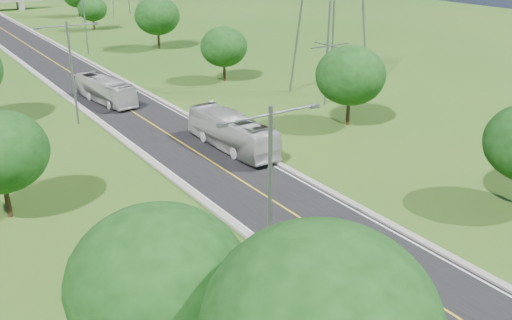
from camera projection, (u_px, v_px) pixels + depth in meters
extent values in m
plane|color=#245016|center=(89.00, 84.00, 71.13)|extent=(260.00, 260.00, 0.00)
cube|color=black|center=(74.00, 74.00, 75.75)|extent=(8.00, 150.00, 0.06)
cube|color=gray|center=(41.00, 78.00, 73.53)|extent=(0.50, 150.00, 0.22)
cube|color=gray|center=(105.00, 70.00, 77.90)|extent=(0.50, 150.00, 0.22)
cylinder|color=slate|center=(212.00, 111.00, 56.38)|extent=(0.08, 0.08, 2.40)
cube|color=white|center=(211.00, 103.00, 56.06)|extent=(0.55, 0.04, 0.70)
cube|color=gray|center=(20.00, 5.00, 137.62)|extent=(1.20, 3.00, 2.00)
cylinder|color=slate|center=(270.00, 200.00, 29.14)|extent=(0.22, 0.22, 10.00)
cylinder|color=slate|center=(246.00, 119.00, 26.70)|extent=(2.80, 0.12, 0.12)
cylinder|color=slate|center=(294.00, 109.00, 28.14)|extent=(2.80, 0.12, 0.12)
cube|color=slate|center=(222.00, 125.00, 26.05)|extent=(0.50, 0.25, 0.18)
cube|color=slate|center=(314.00, 106.00, 28.83)|extent=(0.50, 0.25, 0.18)
cylinder|color=slate|center=(73.00, 74.00, 54.60)|extent=(0.22, 0.22, 10.00)
cylinder|color=slate|center=(51.00, 27.00, 52.16)|extent=(2.80, 0.12, 0.12)
cylinder|color=slate|center=(81.00, 24.00, 53.60)|extent=(2.80, 0.12, 0.12)
cube|color=slate|center=(37.00, 29.00, 51.51)|extent=(0.50, 0.25, 0.18)
cube|color=slate|center=(95.00, 24.00, 54.29)|extent=(0.50, 0.25, 0.18)
cylinder|color=slate|center=(85.00, 22.00, 86.23)|extent=(0.22, 0.22, 10.00)
ellipsoid|color=#12370F|center=(159.00, 283.00, 21.84)|extent=(7.14, 7.14, 6.07)
cylinder|color=black|center=(7.00, 198.00, 37.71)|extent=(0.36, 0.36, 2.70)
cylinder|color=black|center=(348.00, 111.00, 55.68)|extent=(0.36, 0.36, 2.88)
ellipsoid|color=#12370F|center=(350.00, 75.00, 54.36)|extent=(6.72, 6.72, 5.71)
cylinder|color=black|center=(224.00, 71.00, 72.21)|extent=(0.36, 0.36, 2.52)
ellipsoid|color=#12370F|center=(224.00, 47.00, 71.05)|extent=(5.88, 5.88, 5.00)
cylinder|color=black|center=(159.00, 39.00, 91.65)|extent=(0.36, 0.36, 3.06)
ellipsoid|color=#12370F|center=(157.00, 16.00, 90.25)|extent=(7.14, 7.14, 6.07)
cylinder|color=black|center=(94.00, 24.00, 109.01)|extent=(0.36, 0.36, 2.34)
ellipsoid|color=#12370F|center=(92.00, 9.00, 107.94)|extent=(5.46, 5.46, 4.64)
cylinder|color=black|center=(79.00, 10.00, 126.17)|extent=(0.36, 0.36, 2.70)
imported|color=silver|center=(232.00, 132.00, 49.31)|extent=(2.85, 11.12, 3.08)
imported|color=silver|center=(105.00, 90.00, 62.88)|extent=(3.69, 10.27, 2.80)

